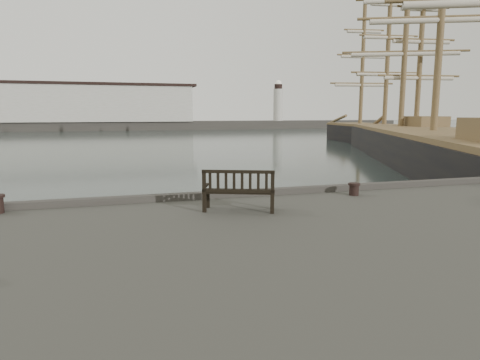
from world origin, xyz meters
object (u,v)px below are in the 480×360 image
object	(u,v)px
bollard_right	(354,189)
tall_ship_main	(432,154)
bench	(239,198)
tall_ship_far	(383,139)

from	to	relation	value
bollard_right	tall_ship_main	size ratio (longest dim) A/B	0.01
tall_ship_main	bench	bearing A→B (deg)	-115.63
bench	tall_ship_main	world-z (taller)	tall_ship_main
bench	tall_ship_far	world-z (taller)	tall_ship_far
bollard_right	tall_ship_main	bearing A→B (deg)	44.46
tall_ship_main	tall_ship_far	xyz separation A→B (m)	(7.72, 17.48, 0.01)
bench	tall_ship_main	size ratio (longest dim) A/B	0.05
tall_ship_far	bollard_right	bearing A→B (deg)	-116.95
bollard_right	tall_ship_far	bearing A→B (deg)	53.95
bench	bollard_right	size ratio (longest dim) A/B	5.11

